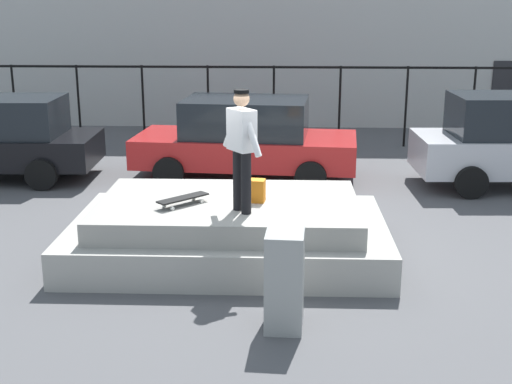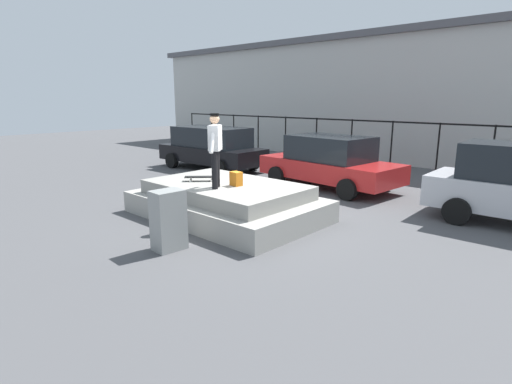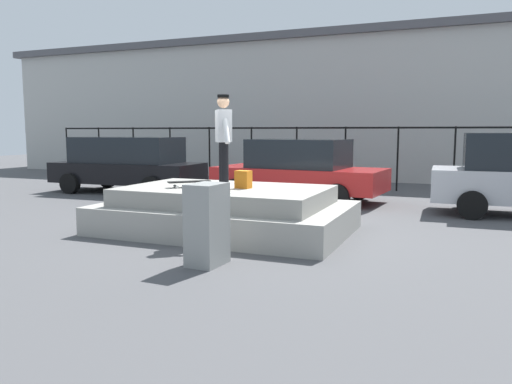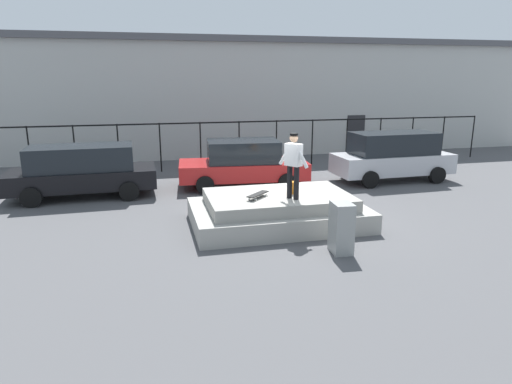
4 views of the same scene
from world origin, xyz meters
name	(u,v)px [view 4 (image 4 of 4)]	position (x,y,z in m)	size (l,w,h in m)	color
ground_plane	(294,220)	(0.00, 0.00, 0.00)	(60.00, 60.00, 0.00)	#4C4C4F
concrete_ledge	(278,211)	(-0.56, -0.28, 0.39)	(4.71, 2.97, 0.86)	#9E9B93
skateboarder	(293,161)	(-0.33, -0.82, 1.86)	(0.61, 0.81, 1.72)	black
skateboard	(258,194)	(-1.20, -0.54, 0.96)	(0.72, 0.72, 0.12)	black
backpack	(293,188)	(-0.16, -0.32, 1.03)	(0.28, 0.20, 0.34)	orange
car_black_hatchback_near	(82,170)	(-6.15, 4.12, 0.93)	(4.82, 2.19, 1.75)	black
car_red_sedan_mid	(243,163)	(-0.55, 4.39, 0.87)	(4.85, 2.54, 1.72)	#B21E1E
car_silver_hatchback_far	(393,156)	(5.30, 3.90, 0.99)	(4.66, 2.12, 1.90)	#B7B7BC
utility_box	(341,228)	(0.27, -2.61, 0.60)	(0.44, 0.60, 1.19)	gray
fence_row	(239,137)	(0.00, 7.79, 1.38)	(24.06, 0.06, 2.09)	black
warehouse_building	(215,95)	(0.00, 14.58, 2.95)	(35.00, 8.70, 5.89)	#B2B2AD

